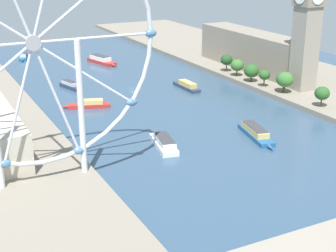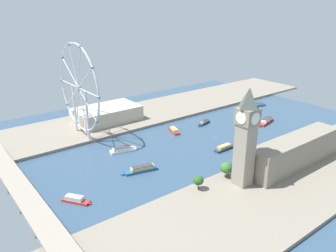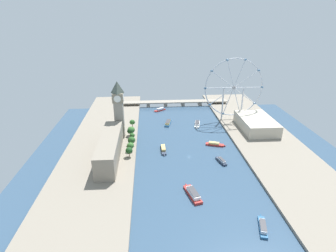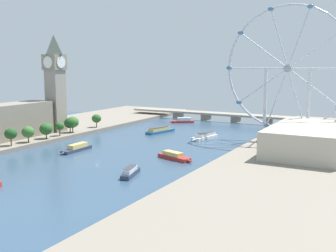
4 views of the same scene
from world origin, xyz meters
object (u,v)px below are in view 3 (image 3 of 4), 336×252
(river_bridge, at_px, (174,102))
(tour_boat_3, at_px, (197,124))
(tour_boat_1, at_px, (193,193))
(parliament_block, at_px, (110,148))
(tour_boat_7, at_px, (215,144))
(tour_boat_4, at_px, (168,123))
(tour_boat_6, at_px, (221,161))
(tour_boat_0, at_px, (160,110))
(tour_boat_5, at_px, (263,226))
(tour_boat_2, at_px, (163,149))
(riverside_hall, at_px, (256,123))
(clock_tower, at_px, (119,109))
(ferris_wheel, at_px, (234,88))

(river_bridge, bearing_deg, tour_boat_3, -75.32)
(tour_boat_1, bearing_deg, tour_boat_3, -25.44)
(parliament_block, height_order, tour_boat_7, parliament_block)
(tour_boat_4, relative_size, tour_boat_6, 1.49)
(river_bridge, distance_m, tour_boat_6, 223.78)
(tour_boat_0, height_order, tour_boat_5, tour_boat_0)
(parliament_block, relative_size, tour_boat_4, 3.08)
(river_bridge, xyz_separation_m, tour_boat_2, (-30.95, -186.65, -4.21))
(parliament_block, distance_m, tour_boat_5, 187.17)
(tour_boat_7, bearing_deg, river_bridge, 120.76)
(tour_boat_3, xyz_separation_m, tour_boat_7, (11.52, -73.15, -0.27))
(riverside_hall, height_order, tour_boat_0, riverside_hall)
(clock_tower, relative_size, ferris_wheel, 0.80)
(parliament_block, height_order, tour_boat_2, parliament_block)
(tour_boat_4, relative_size, tour_boat_5, 1.17)
(clock_tower, xyz_separation_m, tour_boat_2, (58.12, -42.70, -42.11))
(tour_boat_2, xyz_separation_m, tour_boat_4, (12.67, 92.22, 0.16))
(clock_tower, bearing_deg, parliament_block, -96.05)
(clock_tower, bearing_deg, tour_boat_6, -31.63)
(tour_boat_6, bearing_deg, tour_boat_5, 168.36)
(riverside_hall, relative_size, tour_boat_3, 2.49)
(tour_boat_2, bearing_deg, tour_boat_5, 26.08)
(tour_boat_6, bearing_deg, tour_boat_2, 47.53)
(clock_tower, bearing_deg, tour_boat_5, -54.73)
(tour_boat_7, bearing_deg, ferris_wheel, 80.47)
(tour_boat_2, distance_m, tour_boat_6, 74.98)
(clock_tower, relative_size, tour_boat_4, 2.28)
(tour_boat_1, xyz_separation_m, tour_boat_4, (-10.49, 188.50, -0.37))
(parliament_block, xyz_separation_m, tour_boat_1, (87.77, -77.71, -13.52))
(tour_boat_2, distance_m, tour_boat_7, 70.28)
(riverside_hall, xyz_separation_m, river_bridge, (-111.10, 130.45, -5.23))
(tour_boat_3, bearing_deg, tour_boat_5, 15.65)
(tour_boat_3, bearing_deg, parliament_block, -38.57)
(tour_boat_4, bearing_deg, tour_boat_2, -174.92)
(ferris_wheel, bearing_deg, tour_boat_2, -139.64)
(riverside_hall, xyz_separation_m, tour_boat_0, (-139.61, 100.74, -9.40))
(tour_boat_4, height_order, tour_boat_6, tour_boat_4)
(parliament_block, distance_m, tour_boat_4, 135.79)
(tour_boat_7, bearing_deg, tour_boat_2, -153.16)
(clock_tower, xyz_separation_m, tour_boat_3, (116.12, 40.74, -41.98))
(tour_boat_4, bearing_deg, ferris_wheel, -73.26)
(tour_boat_5, bearing_deg, river_bridge, 22.89)
(tour_boat_2, relative_size, tour_boat_7, 1.09)
(river_bridge, distance_m, tour_boat_3, 106.78)
(tour_boat_7, bearing_deg, riverside_hall, 50.76)
(tour_boat_5, bearing_deg, riverside_hall, -3.34)
(tour_boat_0, bearing_deg, tour_boat_4, 64.19)
(ferris_wheel, relative_size, tour_boat_2, 3.25)
(riverside_hall, distance_m, tour_boat_2, 153.06)
(tour_boat_5, bearing_deg, tour_boat_6, 19.19)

